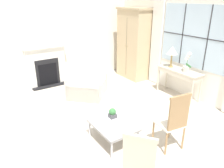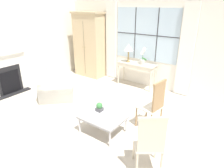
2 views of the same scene
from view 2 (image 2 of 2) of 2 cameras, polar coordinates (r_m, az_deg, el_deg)
ground_plane at (r=4.59m, az=-9.32°, el=-11.62°), size 14.00×14.00×0.00m
wall_back_windowed at (r=6.40m, az=9.62°, el=11.65°), size 7.20×0.14×2.80m
wall_left at (r=6.75m, az=-25.19°, el=10.46°), size 0.06×7.20×2.80m
fireplace at (r=6.55m, az=-27.96°, el=3.58°), size 0.34×1.23×2.23m
armoire at (r=7.32m, az=-6.51°, el=11.04°), size 1.15×0.60×2.26m
console_table at (r=6.37m, az=7.01°, el=5.10°), size 1.24×0.42×0.77m
table_lamp at (r=6.37m, az=4.76°, el=10.20°), size 0.29×0.29×0.57m
potted_orchid at (r=6.21m, az=8.79°, el=7.37°), size 0.23×0.18×0.52m
armchair_upholstered at (r=5.92m, az=-15.72°, el=-1.14°), size 1.31×1.31×0.80m
side_chair_wooden at (r=4.24m, az=11.95°, el=-5.20°), size 0.50×0.50×1.11m
accent_chair_wooden at (r=3.18m, az=10.71°, el=-15.71°), size 0.62×0.62×1.07m
coffee_table at (r=4.15m, az=-2.65°, el=-9.45°), size 0.89×0.68×0.40m
potted_plant_small at (r=4.24m, az=-3.62°, el=-6.54°), size 0.14×0.14×0.20m
pillar_candle at (r=3.97m, az=-0.97°, el=-9.38°), size 0.09×0.09×0.12m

